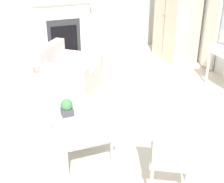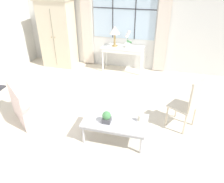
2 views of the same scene
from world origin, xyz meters
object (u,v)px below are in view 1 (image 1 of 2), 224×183
at_px(coffee_table, 77,121).
at_px(pillar_candle, 94,130).
at_px(armoire, 177,13).
at_px(fireplace, 63,24).
at_px(armchair_upholstered, 69,75).
at_px(potted_plant_small, 67,107).
at_px(side_chair_wooden, 174,151).

relative_size(coffee_table, pillar_candle, 8.20).
distance_m(armoire, pillar_candle, 4.04).
xyz_separation_m(fireplace, armchair_upholstered, (1.75, -0.31, -0.45)).
xyz_separation_m(fireplace, coffee_table, (3.47, -0.61, -0.35)).
height_order(armoire, potted_plant_small, armoire).
distance_m(side_chair_wooden, pillar_candle, 0.98).
bearing_deg(fireplace, pillar_candle, -7.72).
bearing_deg(fireplace, armchair_upholstered, -10.08).
height_order(armoire, armchair_upholstered, armoire).
relative_size(fireplace, side_chair_wooden, 2.00).
height_order(fireplace, side_chair_wooden, fireplace).
bearing_deg(potted_plant_small, side_chair_wooden, 27.64).
bearing_deg(armoire, armchair_upholstered, -73.59).
bearing_deg(potted_plant_small, pillar_candle, 17.94).
relative_size(armoire, side_chair_wooden, 1.84).
bearing_deg(pillar_candle, potted_plant_small, -162.06).
xyz_separation_m(armchair_upholstered, pillar_candle, (2.13, -0.21, 0.19)).
relative_size(armchair_upholstered, coffee_table, 1.14).
height_order(armchair_upholstered, side_chair_wooden, side_chair_wooden).
relative_size(armoire, armchair_upholstered, 1.55).
bearing_deg(armchair_upholstered, side_chair_wooden, 6.22).
bearing_deg(armchair_upholstered, armoire, 106.41).
distance_m(fireplace, coffee_table, 3.54).
bearing_deg(potted_plant_small, fireplace, 168.12).
height_order(coffee_table, pillar_candle, pillar_candle).
height_order(side_chair_wooden, potted_plant_small, side_chair_wooden).
bearing_deg(potted_plant_small, armoire, 128.36).
relative_size(fireplace, coffee_table, 1.92).
bearing_deg(pillar_candle, fireplace, 172.28).
xyz_separation_m(armoire, coffee_table, (2.47, -2.86, -0.64)).
height_order(armoire, coffee_table, armoire).
bearing_deg(fireplace, side_chair_wooden, 0.11).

